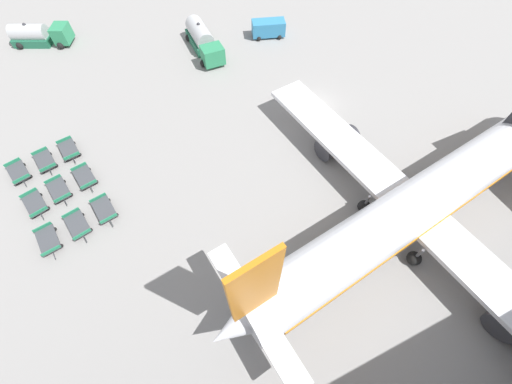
# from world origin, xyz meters

# --- Properties ---
(ground_plane) EXTENTS (500.00, 500.00, 0.00)m
(ground_plane) POSITION_xyz_m (0.00, 0.00, 0.00)
(ground_plane) COLOR gray
(airplane) EXTENTS (36.72, 39.84, 12.60)m
(airplane) POSITION_xyz_m (16.32, 0.00, 3.07)
(airplane) COLOR white
(airplane) RESTS_ON ground_plane
(fuel_tanker_primary) EXTENTS (8.81, 3.42, 3.04)m
(fuel_tanker_primary) POSITION_xyz_m (-15.88, -8.30, 1.26)
(fuel_tanker_primary) COLOR #2D8C5B
(fuel_tanker_primary) RESTS_ON ground_plane
(fuel_tanker_secondary) EXTENTS (5.46, 8.03, 2.83)m
(fuel_tanker_secondary) POSITION_xyz_m (-26.24, -28.08, 1.17)
(fuel_tanker_secondary) COLOR #2D8C5B
(fuel_tanker_secondary) RESTS_ON ground_plane
(service_van) EXTENTS (3.24, 4.84, 2.12)m
(service_van) POSITION_xyz_m (-15.09, 0.94, 1.15)
(service_van) COLOR teal
(service_van) RESTS_ON ground_plane
(baggage_dolly_row_near_col_a) EXTENTS (3.51, 2.24, 0.92)m
(baggage_dolly_row_near_col_a) POSITION_xyz_m (-3.22, -31.66, 0.47)
(baggage_dolly_row_near_col_a) COLOR #424449
(baggage_dolly_row_near_col_a) RESTS_ON ground_plane
(baggage_dolly_row_near_col_b) EXTENTS (3.52, 2.23, 0.92)m
(baggage_dolly_row_near_col_b) POSITION_xyz_m (1.29, -30.40, 0.47)
(baggage_dolly_row_near_col_b) COLOR #424449
(baggage_dolly_row_near_col_b) RESTS_ON ground_plane
(baggage_dolly_row_near_col_c) EXTENTS (3.52, 2.00, 0.92)m
(baggage_dolly_row_near_col_c) POSITION_xyz_m (5.58, -29.60, 0.47)
(baggage_dolly_row_near_col_c) COLOR #424449
(baggage_dolly_row_near_col_c) RESTS_ON ground_plane
(baggage_dolly_row_mid_a_col_a) EXTENTS (3.52, 2.12, 0.92)m
(baggage_dolly_row_mid_a_col_a) POSITION_xyz_m (-3.65, -29.20, 0.47)
(baggage_dolly_row_mid_a_col_a) COLOR #424449
(baggage_dolly_row_mid_a_col_a) RESTS_ON ground_plane
(baggage_dolly_row_mid_a_col_b) EXTENTS (3.52, 2.12, 0.92)m
(baggage_dolly_row_mid_a_col_b) POSITION_xyz_m (0.58, -28.27, 0.47)
(baggage_dolly_row_mid_a_col_b) COLOR #424449
(baggage_dolly_row_mid_a_col_b) RESTS_ON ground_plane
(baggage_dolly_row_mid_a_col_c) EXTENTS (3.52, 2.13, 0.92)m
(baggage_dolly_row_mid_a_col_c) POSITION_xyz_m (5.11, -27.14, 0.47)
(baggage_dolly_row_mid_a_col_c) COLOR #424449
(baggage_dolly_row_mid_a_col_c) RESTS_ON ground_plane
(baggage_dolly_row_mid_b_col_a) EXTENTS (3.52, 2.01, 0.92)m
(baggage_dolly_row_mid_b_col_a) POSITION_xyz_m (-4.21, -26.86, 0.47)
(baggage_dolly_row_mid_b_col_a) COLOR #424449
(baggage_dolly_row_mid_b_col_a) RESTS_ON ground_plane
(baggage_dolly_row_mid_b_col_b) EXTENTS (3.52, 2.09, 0.92)m
(baggage_dolly_row_mid_b_col_b) POSITION_xyz_m (0.05, -25.86, 0.47)
(baggage_dolly_row_mid_b_col_b) COLOR #424449
(baggage_dolly_row_mid_b_col_b) RESTS_ON ground_plane
(baggage_dolly_row_mid_b_col_c) EXTENTS (3.52, 2.03, 0.92)m
(baggage_dolly_row_mid_b_col_c) POSITION_xyz_m (4.49, -24.76, 0.47)
(baggage_dolly_row_mid_b_col_c) COLOR #424449
(baggage_dolly_row_mid_b_col_c) RESTS_ON ground_plane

